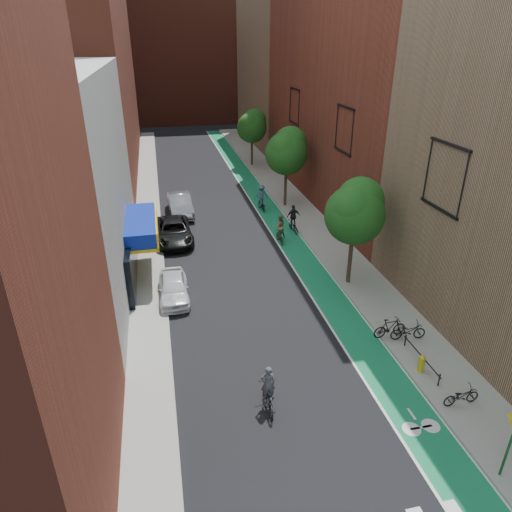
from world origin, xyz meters
TOP-DOWN VIEW (x-y plane):
  - ground at (0.00, 0.00)m, footprint 160.00×160.00m
  - bike_lane at (4.00, 26.00)m, footprint 2.00×68.00m
  - sidewalk_left at (-6.00, 26.00)m, footprint 2.00×68.00m
  - sidewalk_right at (6.50, 26.00)m, footprint 3.00×68.00m
  - building_left_white at (-11.00, 14.00)m, footprint 8.00×20.00m
  - building_left_far_red at (-11.00, 42.00)m, footprint 8.00×36.00m
  - building_right_mid_red at (12.00, 26.00)m, footprint 8.00×28.00m
  - building_right_far_tan at (12.00, 50.00)m, footprint 8.00×20.00m
  - building_far_closure at (0.00, 72.00)m, footprint 30.00×14.00m
  - tree_near at (5.65, 10.02)m, footprint 3.40×3.36m
  - tree_mid at (5.65, 24.02)m, footprint 3.55×3.53m
  - tree_far at (5.65, 38.02)m, footprint 3.30×3.25m
  - sign_pole at (5.38, -3.50)m, footprint 0.13×0.71m
  - parked_car_white at (-4.60, 10.52)m, footprint 1.64×4.06m
  - parked_car_black at (-4.15, 18.60)m, footprint 2.63×5.45m
  - parked_car_silver at (-3.34, 24.00)m, footprint 1.98×5.10m
  - cyclist_lead at (-1.40, 1.28)m, footprint 0.76×1.88m
  - cyclist_lane_near at (3.20, 16.77)m, footprint 0.87×1.55m
  - cyclist_lane_mid at (4.70, 18.45)m, footprint 1.06×1.69m
  - cyclist_lane_far at (3.43, 23.65)m, footprint 1.23×1.84m
  - parked_bike_near at (6.17, 4.07)m, footprint 1.79×0.79m
  - parked_bike_mid at (5.40, 4.43)m, footprint 1.72×0.58m
  - parked_bike_far at (6.05, -0.32)m, footprint 1.56×0.58m
  - fire_hydrant at (5.54, 1.79)m, footprint 0.29×0.29m

SIDE VIEW (x-z plane):
  - ground at x=0.00m, z-range 0.00..0.00m
  - bike_lane at x=4.00m, z-range 0.00..0.01m
  - sidewalk_left at x=-6.00m, z-range 0.00..0.15m
  - sidewalk_right at x=6.50m, z-range 0.00..0.15m
  - parked_bike_far at x=6.05m, z-range 0.15..0.96m
  - fire_hydrant at x=5.54m, z-range 0.18..1.00m
  - parked_bike_near at x=6.17m, z-range 0.15..1.06m
  - cyclist_lead at x=-1.40m, z-range -0.33..1.61m
  - parked_bike_mid at x=5.40m, z-range 0.15..1.17m
  - parked_car_white at x=-4.60m, z-range 0.00..1.38m
  - parked_car_black at x=-4.15m, z-range 0.00..1.50m
  - cyclist_lane_mid at x=4.70m, z-range -0.23..1.86m
  - parked_car_silver at x=-3.34m, z-range 0.00..1.66m
  - cyclist_lane_near at x=3.20m, z-range -0.12..1.95m
  - cyclist_lane_far at x=3.43m, z-range -0.12..2.06m
  - sign_pole at x=5.38m, z-range 0.34..3.34m
  - tree_far at x=5.65m, z-range 1.40..7.60m
  - tree_near at x=5.65m, z-range 1.45..7.87m
  - tree_mid at x=5.65m, z-range 1.52..8.26m
  - building_left_white at x=-11.00m, z-range 0.00..12.00m
  - building_right_far_tan at x=12.00m, z-range 0.00..18.00m
  - building_far_closure at x=0.00m, z-range 0.00..20.00m
  - building_left_far_red at x=-11.00m, z-range 0.00..22.00m
  - building_right_mid_red at x=12.00m, z-range 0.00..22.00m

